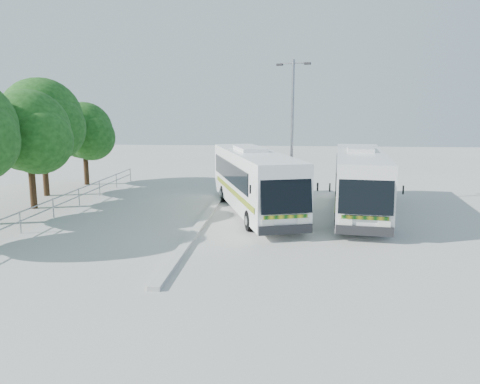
# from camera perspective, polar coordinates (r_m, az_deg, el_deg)

# --- Properties ---
(ground) EXTENTS (100.00, 100.00, 0.00)m
(ground) POSITION_cam_1_polar(r_m,az_deg,el_deg) (19.91, 0.67, -5.78)
(ground) COLOR #ADADA8
(ground) RESTS_ON ground
(kerb_divider) EXTENTS (0.40, 16.00, 0.15)m
(kerb_divider) POSITION_cam_1_polar(r_m,az_deg,el_deg) (22.10, -4.86, -3.99)
(kerb_divider) COLOR #B2B2AD
(kerb_divider) RESTS_ON ground
(railing) EXTENTS (0.06, 22.00, 1.00)m
(railing) POSITION_cam_1_polar(r_m,az_deg,el_deg) (26.25, -20.86, -0.88)
(railing) COLOR gray
(railing) RESTS_ON ground
(tree_far_c) EXTENTS (4.97, 4.69, 6.49)m
(tree_far_c) POSITION_cam_1_polar(r_m,az_deg,el_deg) (27.82, -24.27, 6.79)
(tree_far_c) COLOR #382314
(tree_far_c) RESTS_ON ground
(tree_far_d) EXTENTS (5.62, 5.30, 7.33)m
(tree_far_d) POSITION_cam_1_polar(r_m,az_deg,el_deg) (31.61, -22.92, 8.20)
(tree_far_d) COLOR #382314
(tree_far_d) RESTS_ON ground
(tree_far_e) EXTENTS (4.54, 4.28, 5.92)m
(tree_far_e) POSITION_cam_1_polar(r_m,az_deg,el_deg) (35.39, -18.39, 7.10)
(tree_far_e) COLOR #382314
(tree_far_e) RESTS_ON ground
(coach_main) EXTENTS (5.62, 11.76, 3.22)m
(coach_main) POSITION_cam_1_polar(r_m,az_deg,el_deg) (24.62, 1.70, 1.51)
(coach_main) COLOR white
(coach_main) RESTS_ON ground
(coach_adjacent) EXTENTS (3.61, 11.82, 3.23)m
(coach_adjacent) POSITION_cam_1_polar(r_m,az_deg,el_deg) (25.24, 14.38, 1.42)
(coach_adjacent) COLOR silver
(coach_adjacent) RESTS_ON ground
(lamppost) EXTENTS (1.93, 0.84, 8.15)m
(lamppost) POSITION_cam_1_polar(r_m,az_deg,el_deg) (27.10, 6.38, 8.06)
(lamppost) COLOR gray
(lamppost) RESTS_ON ground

